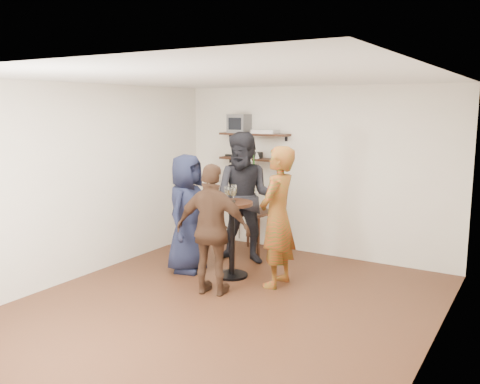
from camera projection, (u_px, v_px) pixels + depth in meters
name	position (u px, v px, depth m)	size (l,w,h in m)	color
room	(227.00, 195.00, 5.74)	(4.58, 5.08, 2.68)	#3F1F14
shelf_upper	(254.00, 134.00, 8.16)	(1.20, 0.25, 0.04)	black
shelf_lower	(254.00, 159.00, 8.23)	(1.20, 0.25, 0.04)	black
crt_monitor	(240.00, 123.00, 8.27)	(0.32, 0.30, 0.30)	#59595B
dvd_deck	(265.00, 132.00, 8.05)	(0.40, 0.24, 0.06)	silver
radio	(255.00, 155.00, 8.20)	(0.22, 0.10, 0.10)	black
power_strip	(233.00, 155.00, 8.48)	(0.30, 0.05, 0.03)	black
side_table	(253.00, 218.00, 8.02)	(0.62, 0.62, 0.67)	black
vase_lilies	(253.00, 191.00, 7.95)	(0.20, 0.20, 1.01)	white
drinks_table	(232.00, 229.00, 6.83)	(0.57, 0.57, 1.04)	black
wine_glass_fl	(227.00, 191.00, 6.76)	(0.07, 0.07, 0.21)	silver
wine_glass_fr	(233.00, 192.00, 6.68)	(0.07, 0.07, 0.21)	silver
wine_glass_bl	(234.00, 190.00, 6.81)	(0.07, 0.07, 0.22)	silver
wine_glass_br	(233.00, 192.00, 6.74)	(0.07, 0.07, 0.20)	silver
person_plaid	(277.00, 217.00, 6.46)	(0.66, 0.43, 1.81)	#B72A14
person_dark	(245.00, 198.00, 7.42)	(0.94, 0.73, 1.93)	black
person_navy	(187.00, 213.00, 7.05)	(0.81, 0.52, 1.65)	black
person_brown	(213.00, 230.00, 6.17)	(0.95, 0.39, 1.62)	#422A1C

